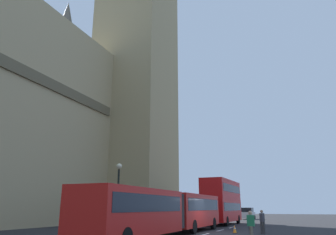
{
  "coord_description": "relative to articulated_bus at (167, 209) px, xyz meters",
  "views": [
    {
      "loc": [
        -24.63,
        -7.04,
        1.87
      ],
      "look_at": [
        -0.4,
        3.24,
        9.35
      ],
      "focal_mm": 33.95,
      "sensor_mm": 36.0,
      "label": 1
    }
  ],
  "objects": [
    {
      "name": "ground_plane",
      "position": [
        3.45,
        -1.99,
        -1.75
      ],
      "size": [
        160.0,
        160.0,
        0.0
      ],
      "primitive_type": "plane",
      "color": "#262628"
    },
    {
      "name": "articulated_bus",
      "position": [
        0.0,
        0.0,
        0.0
      ],
      "size": [
        18.79,
        2.54,
        2.9
      ],
      "color": "red",
      "rests_on": "ground_plane"
    },
    {
      "name": "double_decker_bus",
      "position": [
        16.04,
        0.0,
        0.96
      ],
      "size": [
        9.71,
        2.54,
        4.9
      ],
      "color": "red",
      "rests_on": "ground_plane"
    },
    {
      "name": "sedan_lead",
      "position": [
        34.82,
        0.27,
        -0.83
      ],
      "size": [
        4.4,
        1.86,
        1.85
      ],
      "color": "#B7B7BC",
      "rests_on": "ground_plane"
    },
    {
      "name": "traffic_cone_west",
      "position": [
        4.34,
        -3.73,
        -1.46
      ],
      "size": [
        0.36,
        0.36,
        0.58
      ],
      "color": "black",
      "rests_on": "ground_plane"
    },
    {
      "name": "traffic_cone_middle",
      "position": [
        9.81,
        -4.07,
        -1.46
      ],
      "size": [
        0.36,
        0.36,
        0.58
      ],
      "color": "black",
      "rests_on": "ground_plane"
    },
    {
      "name": "traffic_cone_east",
      "position": [
        15.32,
        -4.3,
        -1.46
      ],
      "size": [
        0.36,
        0.36,
        0.58
      ],
      "color": "black",
      "rests_on": "ground_plane"
    },
    {
      "name": "street_lamp",
      "position": [
        0.7,
        4.51,
        1.31
      ],
      "size": [
        0.44,
        0.44,
        5.27
      ],
      "color": "black",
      "rests_on": "ground_plane"
    },
    {
      "name": "pedestrian_near_cones",
      "position": [
        -2.02,
        -5.98,
        -0.83
      ],
      "size": [
        0.36,
        0.4,
        1.69
      ],
      "color": "#726651",
      "rests_on": "ground_plane"
    },
    {
      "name": "pedestrian_by_kerb",
      "position": [
        4.48,
        -5.8,
        -0.83
      ],
      "size": [
        0.45,
        0.35,
        1.69
      ],
      "color": "#333333",
      "rests_on": "ground_plane"
    }
  ]
}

